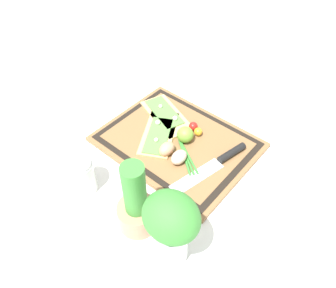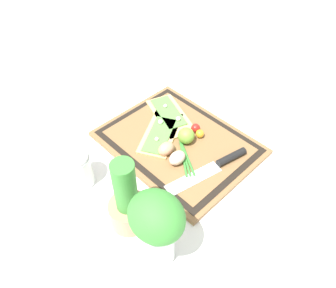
# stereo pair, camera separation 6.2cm
# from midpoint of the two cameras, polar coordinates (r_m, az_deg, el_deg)

# --- Properties ---
(ground_plane) EXTENTS (6.00, 6.00, 0.00)m
(ground_plane) POSITION_cam_midpoint_polar(r_m,az_deg,el_deg) (1.04, -0.08, -0.02)
(ground_plane) COLOR white
(cutting_board) EXTENTS (0.46, 0.36, 0.02)m
(cutting_board) POSITION_cam_midpoint_polar(r_m,az_deg,el_deg) (1.03, -0.08, 0.31)
(cutting_board) COLOR brown
(cutting_board) RESTS_ON ground_plane
(pizza_slice_near) EXTENTS (0.23, 0.16, 0.02)m
(pizza_slice_near) POSITION_cam_midpoint_polar(r_m,az_deg,el_deg) (1.11, -1.94, 5.05)
(pizza_slice_near) COLOR tan
(pizza_slice_near) RESTS_ON cutting_board
(pizza_slice_far) EXTENTS (0.18, 0.23, 0.02)m
(pizza_slice_far) POSITION_cam_midpoint_polar(r_m,az_deg,el_deg) (1.04, -3.31, 1.76)
(pizza_slice_far) COLOR tan
(pizza_slice_far) RESTS_ON cutting_board
(knife) EXTENTS (0.09, 0.27, 0.02)m
(knife) POSITION_cam_midpoint_polar(r_m,az_deg,el_deg) (0.97, 7.56, -2.77)
(knife) COLOR silver
(knife) RESTS_ON cutting_board
(egg_brown) EXTENTS (0.04, 0.05, 0.04)m
(egg_brown) POSITION_cam_midpoint_polar(r_m,az_deg,el_deg) (0.97, -1.99, -0.90)
(egg_brown) COLOR tan
(egg_brown) RESTS_ON cutting_board
(egg_pink) EXTENTS (0.04, 0.05, 0.04)m
(egg_pink) POSITION_cam_midpoint_polar(r_m,az_deg,el_deg) (0.95, 0.07, -2.38)
(egg_pink) COLOR beige
(egg_pink) RESTS_ON cutting_board
(lime) EXTENTS (0.05, 0.05, 0.05)m
(lime) POSITION_cam_midpoint_polar(r_m,az_deg,el_deg) (1.01, 1.27, 1.59)
(lime) COLOR #70A838
(lime) RESTS_ON cutting_board
(cherry_tomato_red) EXTENTS (0.03, 0.03, 0.03)m
(cherry_tomato_red) POSITION_cam_midpoint_polar(r_m,az_deg,el_deg) (1.05, 2.75, 3.02)
(cherry_tomato_red) COLOR red
(cherry_tomato_red) RESTS_ON cutting_board
(cherry_tomato_yellow) EXTENTS (0.03, 0.03, 0.03)m
(cherry_tomato_yellow) POSITION_cam_midpoint_polar(r_m,az_deg,el_deg) (1.04, 3.58, 2.10)
(cherry_tomato_yellow) COLOR gold
(cherry_tomato_yellow) RESTS_ON cutting_board
(scallion_bunch) EXTENTS (0.27, 0.20, 0.01)m
(scallion_bunch) POSITION_cam_midpoint_polar(r_m,az_deg,el_deg) (1.03, -0.04, 1.12)
(scallion_bunch) COLOR #388433
(scallion_bunch) RESTS_ON cutting_board
(herb_pot) EXTENTS (0.10, 0.10, 0.22)m
(herb_pot) POSITION_cam_midpoint_polar(r_m,az_deg,el_deg) (0.81, -7.72, -10.80)
(herb_pot) COLOR #AD7A5B
(herb_pot) RESTS_ON ground_plane
(sauce_jar) EXTENTS (0.08, 0.08, 0.11)m
(sauce_jar) POSITION_cam_midpoint_polar(r_m,az_deg,el_deg) (0.93, -16.89, -5.61)
(sauce_jar) COLOR silver
(sauce_jar) RESTS_ON ground_plane
(herb_glass) EXTENTS (0.13, 0.11, 0.22)m
(herb_glass) POSITION_cam_midpoint_polar(r_m,az_deg,el_deg) (0.71, -2.02, -14.19)
(herb_glass) COLOR silver
(herb_glass) RESTS_ON ground_plane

